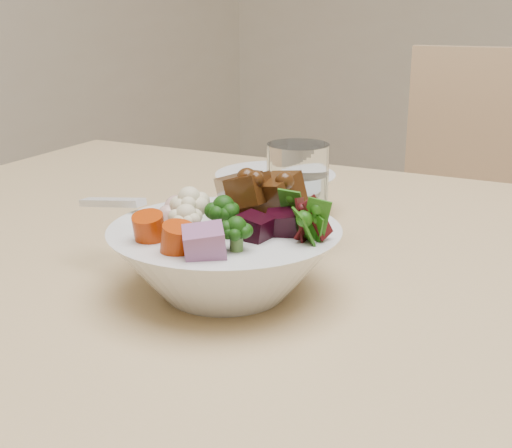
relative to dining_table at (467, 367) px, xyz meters
name	(u,v)px	position (x,y,z in m)	size (l,w,h in m)	color
dining_table	(467,367)	(0.00, 0.00, 0.00)	(1.68, 1.08, 0.74)	tan
chair_far	(501,264)	(-0.15, 0.71, -0.15)	(0.51, 0.51, 0.91)	tan
food_bowl	(227,255)	(-0.19, -0.12, 0.11)	(0.21, 0.21, 0.12)	silver
soup_spoon	(142,214)	(-0.29, -0.13, 0.14)	(0.12, 0.04, 0.02)	silver
water_glass	(297,200)	(-0.21, 0.03, 0.13)	(0.07, 0.07, 0.11)	white
side_bowl	(275,193)	(-0.29, 0.12, 0.10)	(0.15, 0.15, 0.05)	silver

